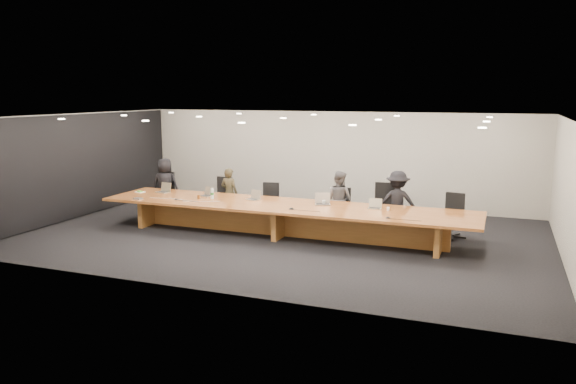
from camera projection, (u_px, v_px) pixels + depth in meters
name	position (u px, v px, depth m)	size (l,w,h in m)	color
ground	(283.00, 235.00, 13.32)	(12.00, 12.00, 0.00)	black
back_wall	(332.00, 159.00, 16.75)	(12.00, 0.02, 2.80)	silver
left_wall_panel	(79.00, 167.00, 15.18)	(0.08, 7.84, 2.74)	black
conference_table	(283.00, 214.00, 13.22)	(9.00, 1.80, 0.75)	brown
chair_far_left	(163.00, 192.00, 15.77)	(0.59, 0.59, 1.16)	black
chair_left	(220.00, 197.00, 15.12)	(0.57, 0.57, 1.12)	black
chair_mid_left	(269.00, 202.00, 14.70)	(0.52, 0.52, 1.03)	black
chair_mid_right	(341.00, 208.00, 14.06)	(0.51, 0.51, 1.00)	black
chair_right	(384.00, 207.00, 13.69)	(0.61, 0.61, 1.19)	black
chair_far_right	(452.00, 215.00, 13.02)	(0.54, 0.54, 1.06)	black
person_a	(166.00, 185.00, 15.76)	(0.76, 0.49, 1.55)	black
person_b	(229.00, 193.00, 15.02)	(0.50, 0.33, 1.37)	#2F2A1A
person_c	(339.00, 200.00, 13.90)	(0.70, 0.55, 1.45)	#4C4C4E
person_d	(397.00, 202.00, 13.40)	(0.98, 0.56, 1.52)	black
laptop_a	(163.00, 188.00, 14.75)	(0.34, 0.25, 0.27)	#C0B493
laptop_b	(206.00, 191.00, 14.21)	(0.32, 0.23, 0.25)	#BCAD90
laptop_c	(253.00, 195.00, 13.74)	(0.32, 0.23, 0.25)	#C6B497
laptop_d	(323.00, 199.00, 13.13)	(0.36, 0.26, 0.28)	tan
laptop_e	(375.00, 204.00, 12.69)	(0.29, 0.21, 0.23)	#BEB291
water_bottle	(212.00, 194.00, 13.90)	(0.08, 0.08, 0.25)	silver
amber_mug	(199.00, 197.00, 13.92)	(0.07, 0.07, 0.09)	brown
paper_cup_near	(324.00, 202.00, 13.19)	(0.08, 0.08, 0.10)	white
paper_cup_far	(388.00, 209.00, 12.50)	(0.07, 0.07, 0.08)	white
notepad	(140.00, 192.00, 14.81)	(0.23, 0.18, 0.01)	white
lime_gadget	(140.00, 191.00, 14.79)	(0.15, 0.08, 0.02)	#56B630
av_box	(138.00, 199.00, 13.84)	(0.21, 0.15, 0.03)	#A1A1A5
mic_left	(176.00, 199.00, 13.77)	(0.11, 0.11, 0.03)	black
mic_center	(291.00, 208.00, 12.66)	(0.13, 0.13, 0.03)	black
mic_right	(388.00, 217.00, 11.75)	(0.11, 0.11, 0.03)	black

